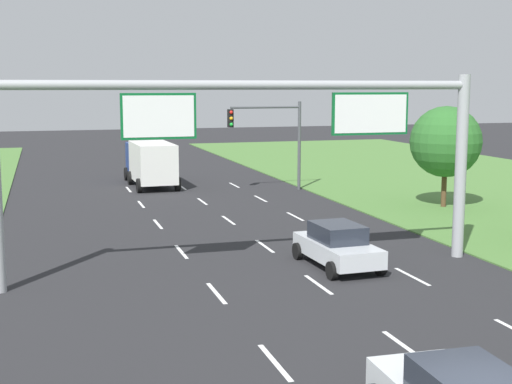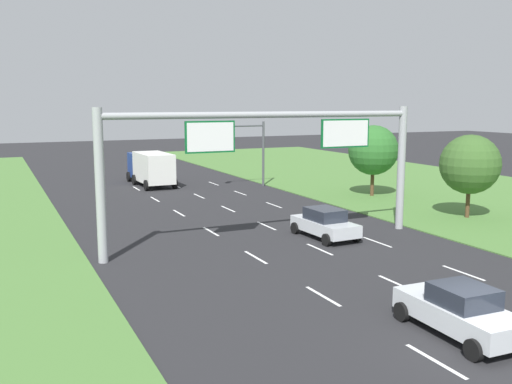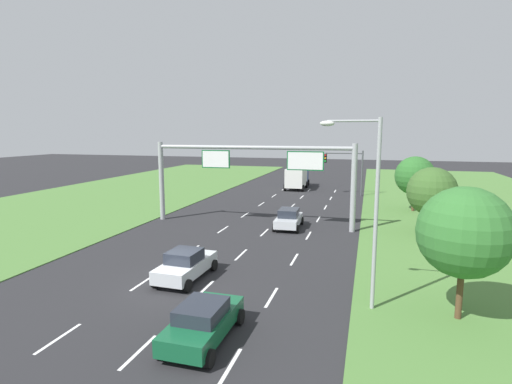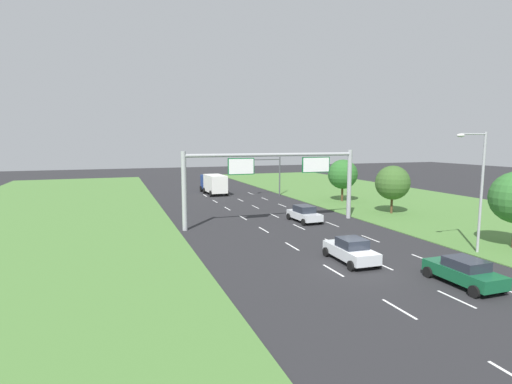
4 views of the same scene
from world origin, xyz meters
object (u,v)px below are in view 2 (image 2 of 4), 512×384
Objects in this scene: sign_gantry at (273,149)px; roadside_tree_mid at (470,164)px; roadside_tree_far at (373,150)px; traffic_light_mast at (243,142)px; car_near_red at (325,223)px; car_lead_silver at (460,311)px; box_truck at (151,167)px.

sign_gantry reaches higher than roadside_tree_mid.
roadside_tree_far is at bearing 91.74° from roadside_tree_mid.
traffic_light_mast is 11.22m from roadside_tree_far.
traffic_light_mast reaches higher than roadside_tree_far.
car_near_red is at bearing -2.71° from sign_gantry.
traffic_light_mast reaches higher than car_lead_silver.
roadside_tree_mid is at bearing -59.06° from box_truck.
car_lead_silver is 13.67m from sign_gantry.
box_truck is 8.52m from traffic_light_mast.
box_truck is 1.41× the size of roadside_tree_mid.
car_near_red is at bearing -136.13° from roadside_tree_far.
roadside_tree_mid is (10.89, 0.68, 2.60)m from car_near_red.
box_truck is 1.32× the size of traffic_light_mast.
car_lead_silver is (-3.08, -12.90, -0.01)m from car_near_red.
roadside_tree_far reaches higher than box_truck.
roadside_tree_far reaches higher than roadside_tree_mid.
traffic_light_mast is at bearing 70.68° from sign_gantry.
car_near_red is 0.97× the size of car_lead_silver.
sign_gantry reaches higher than traffic_light_mast.
roadside_tree_far is at bearing 61.19° from car_lead_silver.
box_truck is at bearing 146.93° from traffic_light_mast.
traffic_light_mast is at bearing 77.18° from car_near_red.
sign_gantry reaches higher than roadside_tree_far.
traffic_light_mast is at bearing 80.18° from car_lead_silver.
car_near_red is 0.81× the size of roadside_tree_mid.
car_lead_silver is at bearing -105.82° from car_near_red.
car_lead_silver is at bearing -101.66° from traffic_light_mast.
box_truck is 23.41m from sign_gantry.
car_near_red is 5.11m from sign_gantry.
sign_gantry is (0.33, -23.18, 3.26)m from box_truck.
roadside_tree_mid is 0.95× the size of roadside_tree_far.
sign_gantry is 19.84m from traffic_light_mast.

